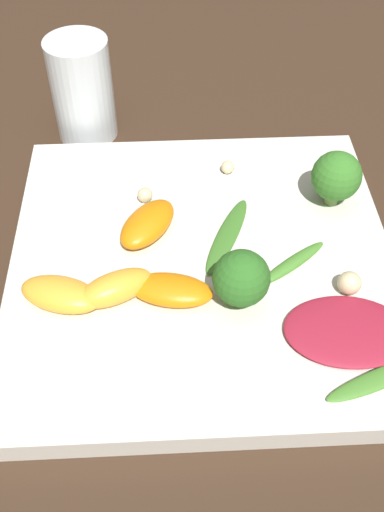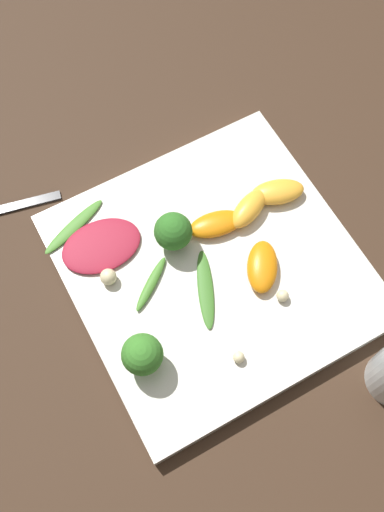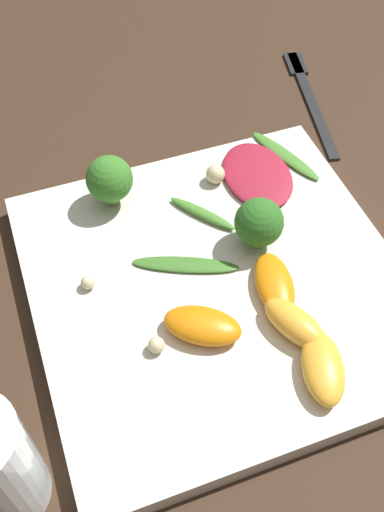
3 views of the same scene
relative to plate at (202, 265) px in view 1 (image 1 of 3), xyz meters
The scene contains 16 objects.
ground_plane 0.01m from the plate, ahead, with size 2.40×2.40×0.00m, color #382619.
plate is the anchor object (origin of this frame).
drinking_glass 0.23m from the plate, 28.26° to the left, with size 0.06×0.06×0.10m.
radicchio_leaf_0 0.13m from the plate, 128.85° to the right, with size 0.07×0.09×0.01m.
orange_segment_0 0.06m from the plate, 55.07° to the left, with size 0.07×0.06×0.02m.
orange_segment_1 0.12m from the plate, 110.55° to the left, with size 0.05×0.07×0.02m.
orange_segment_2 0.08m from the plate, 118.93° to the left, with size 0.05×0.06×0.02m.
orange_segment_3 0.05m from the plate, 146.57° to the left, with size 0.04×0.07×0.02m.
broccoli_floret_0 0.13m from the plate, 62.88° to the right, with size 0.04×0.04×0.05m.
broccoli_floret_1 0.06m from the plate, 151.71° to the right, with size 0.04×0.04×0.05m.
arugula_sprig_0 0.03m from the plate, 46.04° to the right, with size 0.09×0.05×0.00m.
arugula_sprig_1 0.16m from the plate, 135.36° to the right, with size 0.04×0.09×0.00m.
arugula_sprig_2 0.07m from the plate, 100.01° to the right, with size 0.05×0.06×0.01m.
macadamia_nut_0 0.11m from the plate, 15.80° to the right, with size 0.01×0.01×0.01m.
macadamia_nut_1 0.12m from the plate, 110.23° to the right, with size 0.02×0.02×0.02m.
macadamia_nut_2 0.08m from the plate, 33.71° to the left, with size 0.01×0.01×0.01m.
Camera 1 is at (-0.32, 0.02, 0.37)m, focal length 42.00 mm.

